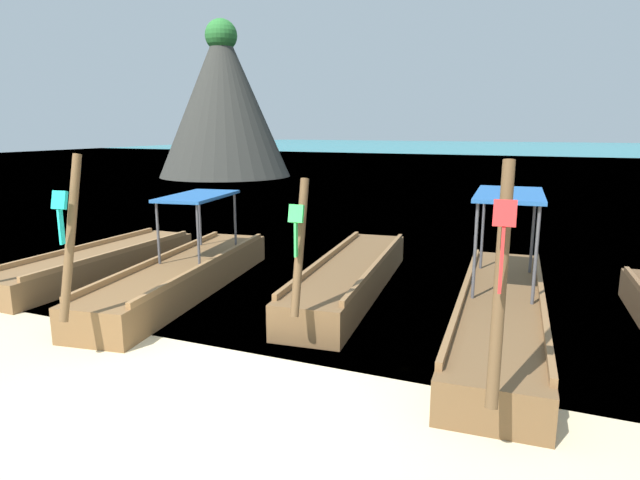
% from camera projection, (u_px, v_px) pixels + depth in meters
% --- Properties ---
extents(ground, '(120.00, 120.00, 0.00)m').
position_uv_depth(ground, '(198.00, 408.00, 6.19)').
color(ground, beige).
extents(sea_water, '(120.00, 120.00, 0.00)m').
position_uv_depth(sea_water, '(519.00, 155.00, 61.74)').
color(sea_water, teal).
rests_on(sea_water, ground).
extents(longtail_boat_blue_ribbon, '(1.17, 5.55, 2.27)m').
position_uv_depth(longtail_boat_blue_ribbon, '(98.00, 263.00, 11.63)').
color(longtail_boat_blue_ribbon, brown).
rests_on(longtail_boat_blue_ribbon, ground).
extents(longtail_boat_turquoise_ribbon, '(2.03, 6.28, 2.78)m').
position_uv_depth(longtail_boat_turquoise_ribbon, '(184.00, 274.00, 10.48)').
color(longtail_boat_turquoise_ribbon, brown).
rests_on(longtail_boat_turquoise_ribbon, ground).
extents(longtail_boat_green_ribbon, '(1.66, 6.10, 2.44)m').
position_uv_depth(longtail_boat_green_ribbon, '(351.00, 277.00, 10.46)').
color(longtail_boat_green_ribbon, brown).
rests_on(longtail_boat_green_ribbon, ground).
extents(longtail_boat_red_ribbon, '(1.59, 6.88, 2.83)m').
position_uv_depth(longtail_boat_red_ribbon, '(501.00, 310.00, 8.48)').
color(longtail_boat_red_ribbon, brown).
rests_on(longtail_boat_red_ribbon, ground).
extents(karst_rock, '(9.33, 8.34, 9.66)m').
position_uv_depth(karst_rock, '(220.00, 102.00, 34.69)').
color(karst_rock, '#383833').
rests_on(karst_rock, ground).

